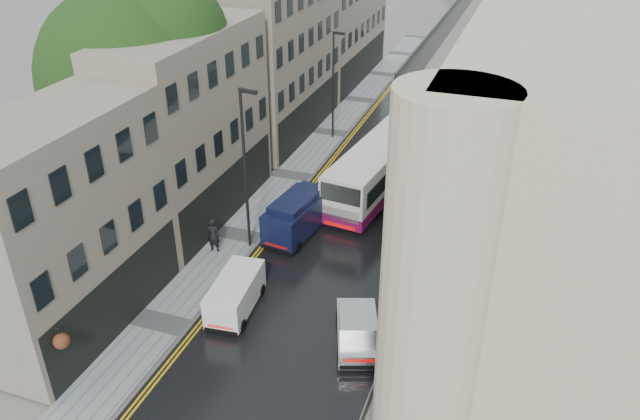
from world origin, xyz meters
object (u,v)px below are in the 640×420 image
Objects in this scene: white_lorry at (433,128)px; lamp_post_far at (333,87)px; silver_hatchback at (340,350)px; pedestrian at (213,235)px; lamp_post_near at (245,172)px; tree_far at (238,58)px; navy_van at (268,224)px; tree_near at (131,104)px; white_van at (209,310)px; cream_bus at (339,185)px.

lamp_post_far is (-7.73, 0.25, 2.21)m from white_lorry.
pedestrian is at bearing 127.62° from silver_hatchback.
lamp_post_near is 1.12× the size of lamp_post_far.
navy_van is (8.25, -13.99, -4.93)m from tree_far.
silver_hatchback is at bearing -30.13° from tree_near.
navy_van is at bearing -115.33° from white_lorry.
white_lorry is 0.91× the size of lamp_post_far.
lamp_post_near is at bearing -83.63° from lamp_post_far.
tree_near reaches higher than lamp_post_near.
white_van is at bearing -73.07° from lamp_post_near.
silver_hatchback is 2.03× the size of pedestrian.
white_lorry reaches higher than cream_bus.
navy_van is at bearing 86.48° from white_van.
tree_near is 1.71× the size of lamp_post_far.
tree_far is 15.23m from white_lorry.
lamp_post_far is at bearing 64.49° from tree_near.
cream_bus is 7.40m from lamp_post_near.
pedestrian is (-9.18, 6.09, 0.34)m from silver_hatchback.
tree_near is 2.77× the size of navy_van.
silver_hatchback is 0.50× the size of lamp_post_far.
navy_van is (-6.28, -15.62, -0.66)m from white_lorry.
white_lorry is 19.49m from pedestrian.
silver_hatchback is (0.44, -23.49, -1.19)m from white_lorry.
white_lorry is 23.85m from white_van.
tree_far is 27.05m from silver_hatchback.
white_lorry reaches higher than navy_van.
lamp_post_near is 16.52m from lamp_post_far.
lamp_post_near reaches higher than cream_bus.
tree_far is 1.38× the size of lamp_post_near.
white_van is at bearing -81.47° from lamp_post_far.
white_van is 7.83m from lamp_post_near.
lamp_post_near is at bearing -117.14° from white_lorry.
cream_bus is 5.81m from navy_van.
tree_near is 13.60m from white_van.
tree_far reaches higher than cream_bus.
white_lorry is 0.82× the size of lamp_post_near.
cream_bus is at bearing 67.95° from lamp_post_near.
lamp_post_near reaches higher than navy_van.
pedestrian is at bearing 110.15° from white_van.
tree_far is 3.13× the size of white_van.
navy_van is at bearing -80.44° from lamp_post_far.
lamp_post_near is (1.60, 1.14, 3.53)m from pedestrian.
tree_far is 1.03× the size of cream_bus.
lamp_post_near is at bearing -63.22° from tree_far.
lamp_post_far is at bearing 99.60° from lamp_post_near.
white_lorry is at bearing 6.38° from tree_far.
tree_far is 7.34m from lamp_post_far.
pedestrian is 17.94m from lamp_post_far.
white_lorry is 1.48× the size of navy_van.
tree_near is 21.42m from white_lorry.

